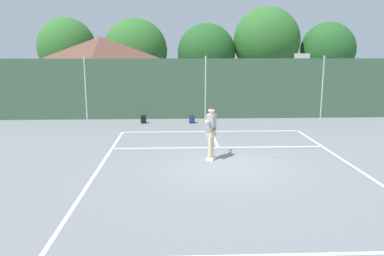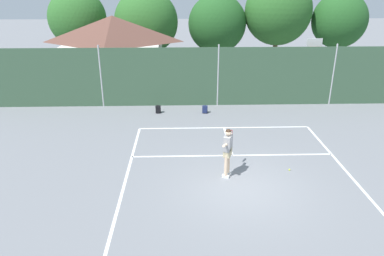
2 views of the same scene
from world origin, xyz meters
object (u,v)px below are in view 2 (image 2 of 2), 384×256
object	(u,v)px
tennis_player	(228,148)
basketball_hoop	(312,60)
backpack_black	(158,110)
tennis_ball	(289,170)
backpack_navy	(205,110)

from	to	relation	value
tennis_player	basketball_hoop	bearing A→B (deg)	57.20
basketball_hoop	backpack_black	world-z (taller)	basketball_hoop
tennis_player	backpack_black	distance (m)	7.55
basketball_hoop	backpack_black	distance (m)	9.62
backpack_black	tennis_player	bearing A→B (deg)	-67.35
tennis_player	tennis_ball	world-z (taller)	tennis_player
backpack_navy	tennis_player	bearing A→B (deg)	-86.94
backpack_black	backpack_navy	size ratio (longest dim) A/B	1.00
backpack_black	tennis_ball	bearing A→B (deg)	-51.20
basketball_hoop	backpack_black	xyz separation A→B (m)	(-9.02, -2.60, -2.12)
tennis_player	backpack_navy	size ratio (longest dim) A/B	4.01
basketball_hoop	tennis_ball	bearing A→B (deg)	-112.01
basketball_hoop	tennis_player	distance (m)	11.38
tennis_ball	backpack_black	size ratio (longest dim) A/B	0.14
tennis_player	tennis_ball	size ratio (longest dim) A/B	28.10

